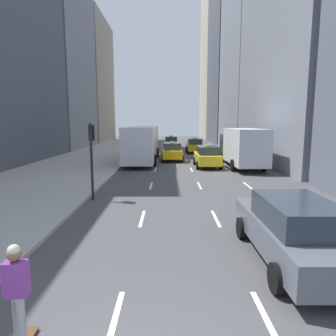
{
  "coord_description": "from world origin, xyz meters",
  "views": [
    {
      "loc": [
        0.78,
        -2.94,
        3.6
      ],
      "look_at": [
        0.85,
        11.34,
        1.44
      ],
      "focal_mm": 32.0,
      "sensor_mm": 36.0,
      "label": 1
    }
  ],
  "objects_px": {
    "taxi_second": "(171,151)",
    "box_truck": "(240,146)",
    "taxi_fourth": "(206,156)",
    "taxi_third": "(170,143)",
    "city_bus": "(141,142)",
    "sedan_black_near": "(291,229)",
    "taxi_lead": "(193,146)",
    "skateboarder": "(15,292)",
    "traffic_light_pole": "(90,149)"
  },
  "relations": [
    {
      "from": "taxi_second",
      "to": "taxi_fourth",
      "type": "bearing_deg",
      "value": -57.29
    },
    {
      "from": "city_bus",
      "to": "traffic_light_pole",
      "type": "height_order",
      "value": "traffic_light_pole"
    },
    {
      "from": "sedan_black_near",
      "to": "traffic_light_pole",
      "type": "xyz_separation_m",
      "value": [
        -6.75,
        6.4,
        1.54
      ]
    },
    {
      "from": "taxi_fourth",
      "to": "city_bus",
      "type": "bearing_deg",
      "value": 146.47
    },
    {
      "from": "skateboarder",
      "to": "traffic_light_pole",
      "type": "bearing_deg",
      "value": 96.95
    },
    {
      "from": "city_bus",
      "to": "box_truck",
      "type": "bearing_deg",
      "value": -24.08
    },
    {
      "from": "sedan_black_near",
      "to": "skateboarder",
      "type": "distance_m",
      "value": 6.36
    },
    {
      "from": "taxi_fourth",
      "to": "taxi_third",
      "type": "bearing_deg",
      "value": 99.2
    },
    {
      "from": "skateboarder",
      "to": "box_truck",
      "type": "bearing_deg",
      "value": 67.16
    },
    {
      "from": "taxi_lead",
      "to": "city_bus",
      "type": "relative_size",
      "value": 0.38
    },
    {
      "from": "traffic_light_pole",
      "to": "taxi_lead",
      "type": "bearing_deg",
      "value": 73.23
    },
    {
      "from": "box_truck",
      "to": "skateboarder",
      "type": "xyz_separation_m",
      "value": [
        -8.4,
        -19.95,
        -0.75
      ]
    },
    {
      "from": "taxi_fourth",
      "to": "sedan_black_near",
      "type": "distance_m",
      "value": 16.97
    },
    {
      "from": "taxi_fourth",
      "to": "traffic_light_pole",
      "type": "height_order",
      "value": "traffic_light_pole"
    },
    {
      "from": "taxi_lead",
      "to": "box_truck",
      "type": "xyz_separation_m",
      "value": [
        2.8,
        -11.87,
        0.83
      ]
    },
    {
      "from": "city_bus",
      "to": "box_truck",
      "type": "xyz_separation_m",
      "value": [
        8.41,
        -3.76,
        -0.08
      ]
    },
    {
      "from": "box_truck",
      "to": "taxi_lead",
      "type": "bearing_deg",
      "value": 103.27
    },
    {
      "from": "box_truck",
      "to": "taxi_third",
      "type": "bearing_deg",
      "value": 107.92
    },
    {
      "from": "taxi_third",
      "to": "city_bus",
      "type": "bearing_deg",
      "value": -101.71
    },
    {
      "from": "box_truck",
      "to": "traffic_light_pole",
      "type": "xyz_separation_m",
      "value": [
        -9.55,
        -10.53,
        0.7
      ]
    },
    {
      "from": "taxi_second",
      "to": "traffic_light_pole",
      "type": "height_order",
      "value": "traffic_light_pole"
    },
    {
      "from": "taxi_second",
      "to": "taxi_fourth",
      "type": "distance_m",
      "value": 5.18
    },
    {
      "from": "taxi_second",
      "to": "taxi_fourth",
      "type": "xyz_separation_m",
      "value": [
        2.8,
        -4.36,
        0.0
      ]
    },
    {
      "from": "sedan_black_near",
      "to": "box_truck",
      "type": "distance_m",
      "value": 17.18
    },
    {
      "from": "taxi_second",
      "to": "box_truck",
      "type": "height_order",
      "value": "box_truck"
    },
    {
      "from": "taxi_lead",
      "to": "box_truck",
      "type": "height_order",
      "value": "box_truck"
    },
    {
      "from": "sedan_black_near",
      "to": "box_truck",
      "type": "xyz_separation_m",
      "value": [
        2.8,
        16.93,
        0.84
      ]
    },
    {
      "from": "taxi_fourth",
      "to": "traffic_light_pole",
      "type": "xyz_separation_m",
      "value": [
        -6.75,
        -10.57,
        1.53
      ]
    },
    {
      "from": "taxi_lead",
      "to": "traffic_light_pole",
      "type": "bearing_deg",
      "value": -106.77
    },
    {
      "from": "sedan_black_near",
      "to": "city_bus",
      "type": "height_order",
      "value": "city_bus"
    },
    {
      "from": "taxi_lead",
      "to": "taxi_third",
      "type": "xyz_separation_m",
      "value": [
        -2.8,
        5.45,
        0.0
      ]
    },
    {
      "from": "taxi_third",
      "to": "taxi_second",
      "type": "bearing_deg",
      "value": -90.0
    },
    {
      "from": "box_truck",
      "to": "skateboarder",
      "type": "distance_m",
      "value": 21.66
    },
    {
      "from": "taxi_lead",
      "to": "city_bus",
      "type": "bearing_deg",
      "value": -124.69
    },
    {
      "from": "taxi_third",
      "to": "traffic_light_pole",
      "type": "xyz_separation_m",
      "value": [
        -3.95,
        -27.85,
        1.53
      ]
    },
    {
      "from": "taxi_third",
      "to": "traffic_light_pole",
      "type": "distance_m",
      "value": 28.17
    },
    {
      "from": "taxi_second",
      "to": "taxi_lead",
      "type": "bearing_deg",
      "value": 69.45
    },
    {
      "from": "taxi_second",
      "to": "traffic_light_pole",
      "type": "bearing_deg",
      "value": -104.82
    },
    {
      "from": "city_bus",
      "to": "skateboarder",
      "type": "xyz_separation_m",
      "value": [
        0.01,
        -23.71,
        -0.82
      ]
    },
    {
      "from": "taxi_second",
      "to": "taxi_third",
      "type": "xyz_separation_m",
      "value": [
        0.0,
        12.92,
        0.0
      ]
    },
    {
      "from": "box_truck",
      "to": "taxi_fourth",
      "type": "bearing_deg",
      "value": 179.18
    },
    {
      "from": "box_truck",
      "to": "skateboarder",
      "type": "height_order",
      "value": "box_truck"
    },
    {
      "from": "taxi_second",
      "to": "city_bus",
      "type": "height_order",
      "value": "city_bus"
    },
    {
      "from": "taxi_third",
      "to": "box_truck",
      "type": "xyz_separation_m",
      "value": [
        5.6,
        -17.32,
        0.83
      ]
    },
    {
      "from": "taxi_lead",
      "to": "taxi_second",
      "type": "relative_size",
      "value": 1.0
    },
    {
      "from": "taxi_lead",
      "to": "taxi_second",
      "type": "height_order",
      "value": "same"
    },
    {
      "from": "skateboarder",
      "to": "taxi_lead",
      "type": "bearing_deg",
      "value": 80.02
    },
    {
      "from": "taxi_lead",
      "to": "traffic_light_pole",
      "type": "height_order",
      "value": "traffic_light_pole"
    },
    {
      "from": "taxi_fourth",
      "to": "box_truck",
      "type": "relative_size",
      "value": 0.52
    },
    {
      "from": "taxi_fourth",
      "to": "sedan_black_near",
      "type": "xyz_separation_m",
      "value": [
        0.0,
        -16.97,
        -0.01
      ]
    }
  ]
}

